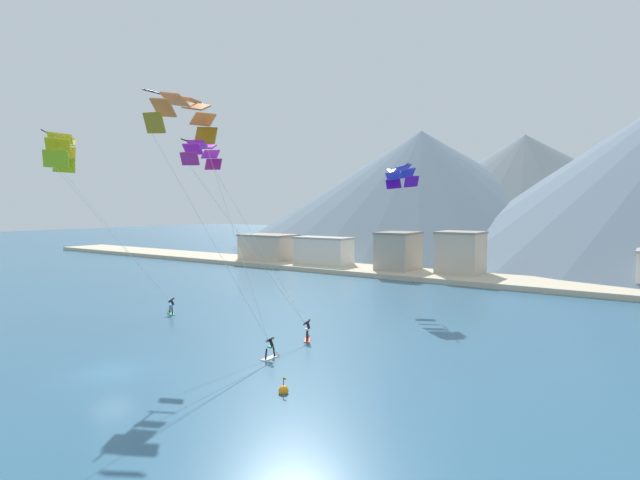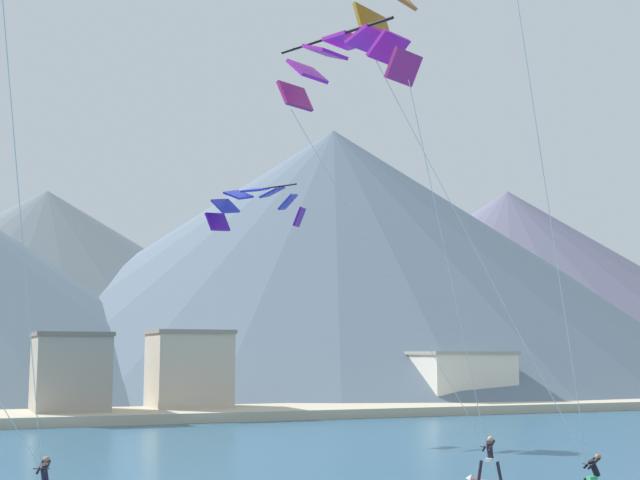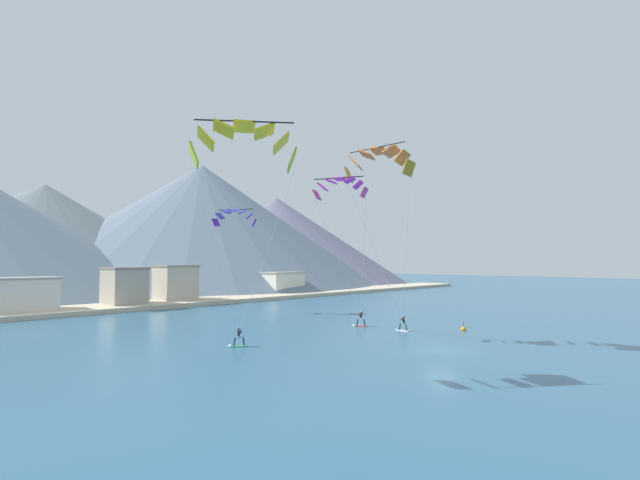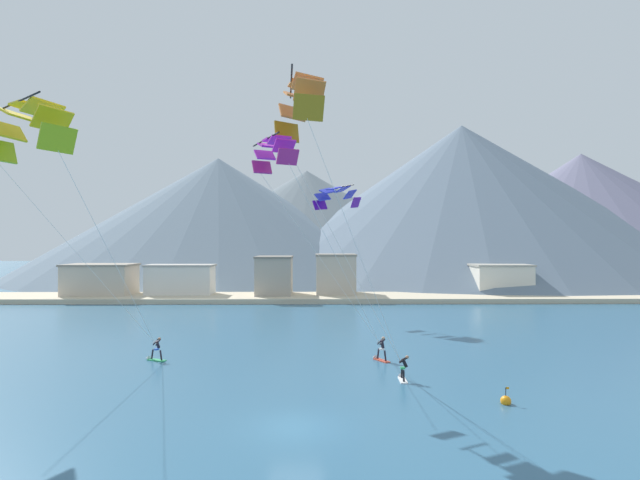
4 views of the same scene
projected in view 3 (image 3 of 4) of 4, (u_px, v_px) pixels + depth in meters
name	position (u px, v px, depth m)	size (l,w,h in m)	color
ground_plane	(440.00, 350.00, 34.93)	(400.00, 400.00, 0.00)	#2D5B7A
kitesurfer_near_lead	(359.00, 321.00, 48.01)	(1.26, 1.69, 1.81)	#E54C33
kitesurfer_near_trail	(236.00, 341.00, 36.45)	(1.75, 1.08, 1.70)	#33B266
kitesurfer_mid_center	(401.00, 326.00, 44.99)	(0.62, 1.75, 1.64)	white
parafoil_kite_near_lead	(340.00, 187.00, 40.90)	(9.03, 6.12, 13.89)	#AE237B
parafoil_kite_near_trail	(244.00, 141.00, 28.57)	(8.35, 10.07, 15.19)	#96B618
parafoil_kite_mid_center	(378.00, 161.00, 40.04)	(7.91, 6.75, 16.69)	#9B7416
parafoil_kite_distant_high_outer	(235.00, 216.00, 61.75)	(5.56, 5.42, 2.68)	#510F9D
race_marker_buoy	(463.00, 329.00, 45.06)	(0.56, 0.56, 1.02)	orange
shoreline_strip	(160.00, 304.00, 70.08)	(180.00, 10.00, 0.70)	beige
shore_building_harbour_front	(124.00, 288.00, 67.37)	(5.43, 6.74, 6.43)	#A89E8E
shore_building_quay_east	(175.00, 284.00, 74.92)	(6.13, 6.06, 6.71)	beige
shore_building_quay_west	(283.00, 283.00, 94.16)	(8.77, 5.83, 5.08)	silver
shore_building_old_town	(15.00, 297.00, 57.49)	(10.09, 4.56, 5.16)	silver
mountain_peak_central_summit	(201.00, 225.00, 135.90)	(112.09, 112.09, 38.40)	slate
mountain_peak_east_shoulder	(44.00, 236.00, 116.40)	(96.49, 96.49, 28.62)	slate
mountain_peak_far_spur	(276.00, 240.00, 156.42)	(94.51, 94.51, 30.98)	slate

